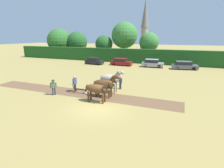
{
  "coord_description": "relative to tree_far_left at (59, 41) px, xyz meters",
  "views": [
    {
      "loc": [
        6.21,
        -12.28,
        5.86
      ],
      "look_at": [
        -0.22,
        3.84,
        1.1
      ],
      "focal_mm": 28.0,
      "sensor_mm": 36.0,
      "label": 1
    }
  ],
  "objects": [
    {
      "name": "ground_plane",
      "position": [
        27.45,
        -30.63,
        -4.57
      ],
      "size": [
        240.0,
        240.0,
        0.0
      ],
      "primitive_type": "plane",
      "color": "#998447"
    },
    {
      "name": "plowed_furrow_strip",
      "position": [
        23.48,
        -27.78,
        -4.56
      ],
      "size": [
        21.65,
        2.55,
        0.01
      ],
      "primitive_type": "cube",
      "rotation": [
        0.0,
        0.0,
        -0.0
      ],
      "color": "brown",
      "rests_on": "ground"
    },
    {
      "name": "hedgerow",
      "position": [
        27.45,
        -4.13,
        -3.0
      ],
      "size": [
        72.69,
        1.53,
        3.13
      ],
      "primitive_type": "cube",
      "color": "#1E511E",
      "rests_on": "ground"
    },
    {
      "name": "tree_far_left",
      "position": [
        0.0,
        0.0,
        0.0
      ],
      "size": [
        6.86,
        6.86,
        8.0
      ],
      "color": "brown",
      "rests_on": "ground"
    },
    {
      "name": "tree_left",
      "position": [
        4.95,
        1.71,
        -0.32
      ],
      "size": [
        5.84,
        5.84,
        7.18
      ],
      "color": "#423323",
      "rests_on": "ground"
    },
    {
      "name": "tree_center_left",
      "position": [
        14.36,
        -0.22,
        -0.73
      ],
      "size": [
        4.51,
        4.51,
        6.11
      ],
      "color": "brown",
      "rests_on": "ground"
    },
    {
      "name": "tree_center",
      "position": [
        19.41,
        1.46,
        1.53
      ],
      "size": [
        6.64,
        6.64,
        9.42
      ],
      "color": "#4C3823",
      "rests_on": "ground"
    },
    {
      "name": "tree_center_right",
      "position": [
        26.13,
        -0.41,
        -0.09
      ],
      "size": [
        4.56,
        4.56,
        6.77
      ],
      "color": "brown",
      "rests_on": "ground"
    },
    {
      "name": "church_spire",
      "position": [
        18.73,
        29.87,
        6.01
      ],
      "size": [
        3.11,
        3.11,
        20.21
      ],
      "color": "gray",
      "rests_on": "ground"
    },
    {
      "name": "draft_horse_lead_left",
      "position": [
        26.84,
        -29.35,
        -3.3
      ],
      "size": [
        2.86,
        0.86,
        2.24
      ],
      "rotation": [
        0.0,
        0.0,
        -0.0
      ],
      "color": "#513319",
      "rests_on": "ground"
    },
    {
      "name": "draft_horse_lead_right",
      "position": [
        26.85,
        -27.79,
        -3.27
      ],
      "size": [
        2.91,
        1.0,
        2.4
      ],
      "rotation": [
        0.0,
        0.0,
        -0.0
      ],
      "color": "#513319",
      "rests_on": "ground"
    },
    {
      "name": "draft_horse_trail_left",
      "position": [
        26.84,
        -26.22,
        -3.09
      ],
      "size": [
        2.84,
        1.03,
        2.55
      ],
      "rotation": [
        0.0,
        0.0,
        -0.0
      ],
      "color": "#B2A38E",
      "rests_on": "ground"
    },
    {
      "name": "plow",
      "position": [
        24.11,
        -27.78,
        -4.25
      ],
      "size": [
        1.69,
        0.46,
        1.13
      ],
      "rotation": [
        0.0,
        0.0,
        -0.0
      ],
      "color": "#4C331E",
      "rests_on": "ground"
    },
    {
      "name": "farmer_at_plow",
      "position": [
        23.14,
        -27.44,
        -3.55
      ],
      "size": [
        0.24,
        0.69,
        1.73
      ],
      "rotation": [
        0.0,
        0.0,
        -0.06
      ],
      "color": "#38332D",
      "rests_on": "ground"
    },
    {
      "name": "farmer_beside_team",
      "position": [
        27.43,
        -24.7,
        -3.69
      ],
      "size": [
        0.5,
        0.44,
        1.53
      ],
      "rotation": [
        0.0,
        0.0,
        0.87
      ],
      "color": "#38332D",
      "rests_on": "ground"
    },
    {
      "name": "farmer_onlooker_left",
      "position": [
        21.76,
        -29.23,
        -3.64
      ],
      "size": [
        0.49,
        0.46,
        1.61
      ],
      "rotation": [
        0.0,
        0.0,
        -0.82
      ],
      "color": "#28334C",
      "rests_on": "ground"
    },
    {
      "name": "parked_car_far_left",
      "position": [
        16.15,
        -9.38,
        -3.86
      ],
      "size": [
        3.96,
        1.96,
        1.46
      ],
      "rotation": [
        0.0,
        0.0,
        -0.06
      ],
      "color": "black",
      "rests_on": "ground"
    },
    {
      "name": "parked_car_left",
      "position": [
        22.05,
        -8.67,
        -3.86
      ],
      "size": [
        4.46,
        1.84,
        1.46
      ],
      "rotation": [
        0.0,
        0.0,
        -0.03
      ],
      "color": "maroon",
      "rests_on": "ground"
    },
    {
      "name": "parked_car_center_left",
      "position": [
        28.45,
        -8.51,
        -3.82
      ],
      "size": [
        4.17,
        1.95,
        1.56
      ],
      "rotation": [
        0.0,
        0.0,
        0.03
      ],
      "color": "#9E9EA8",
      "rests_on": "ground"
    },
    {
      "name": "parked_car_center",
      "position": [
        34.25,
        -8.7,
        -3.86
      ],
      "size": [
        4.68,
        2.57,
        1.48
      ],
      "rotation": [
        0.0,
        0.0,
        0.18
      ],
      "color": "#565B66",
      "rests_on": "ground"
    }
  ]
}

